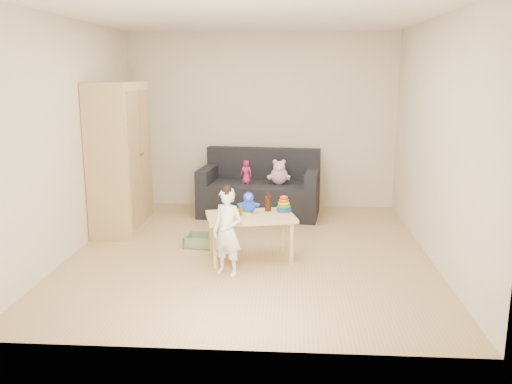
# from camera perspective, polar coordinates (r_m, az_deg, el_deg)

# --- Properties ---
(room) EXTENTS (4.50, 4.50, 4.50)m
(room) POSITION_cam_1_polar(r_m,az_deg,el_deg) (5.95, -0.64, 5.61)
(room) COLOR tan
(room) RESTS_ON ground
(wardrobe) EXTENTS (0.53, 1.05, 1.90)m
(wardrobe) POSITION_cam_1_polar(r_m,az_deg,el_deg) (7.12, -14.15, 3.51)
(wardrobe) COLOR tan
(wardrobe) RESTS_ON ground
(sofa) EXTENTS (1.75, 1.01, 0.47)m
(sofa) POSITION_cam_1_polar(r_m,az_deg,el_deg) (7.77, 0.36, -0.74)
(sofa) COLOR black
(sofa) RESTS_ON ground
(play_table) EXTENTS (1.05, 0.79, 0.49)m
(play_table) POSITION_cam_1_polar(r_m,az_deg,el_deg) (5.96, -0.57, -4.74)
(play_table) COLOR tan
(play_table) RESTS_ON ground
(storage_bin) EXTENTS (0.47, 0.37, 0.13)m
(storage_bin) POSITION_cam_1_polar(r_m,az_deg,el_deg) (6.46, -5.42, -5.09)
(storage_bin) COLOR #698460
(storage_bin) RESTS_ON ground
(toddler) EXTENTS (0.38, 0.33, 0.87)m
(toddler) POSITION_cam_1_polar(r_m,az_deg,el_deg) (5.46, -3.03, -4.31)
(toddler) COLOR white
(toddler) RESTS_ON ground
(pink_bear) EXTENTS (0.31, 0.28, 0.29)m
(pink_bear) POSITION_cam_1_polar(r_m,az_deg,el_deg) (7.62, 2.45, 1.92)
(pink_bear) COLOR #CD97B8
(pink_bear) RESTS_ON sofa
(doll) EXTENTS (0.19, 0.16, 0.33)m
(doll) POSITION_cam_1_polar(r_m,az_deg,el_deg) (7.65, -1.04, 2.10)
(doll) COLOR #BD2365
(doll) RESTS_ON sofa
(ring_stacker) EXTENTS (0.17, 0.17, 0.19)m
(ring_stacker) POSITION_cam_1_polar(r_m,az_deg,el_deg) (5.97, 2.94, -1.50)
(ring_stacker) COLOR #D6BC0B
(ring_stacker) RESTS_ON play_table
(brown_bottle) EXTENTS (0.07, 0.07, 0.21)m
(brown_bottle) POSITION_cam_1_polar(r_m,az_deg,el_deg) (6.05, 1.28, -1.17)
(brown_bottle) COLOR black
(brown_bottle) RESTS_ON play_table
(blue_plush) EXTENTS (0.20, 0.16, 0.24)m
(blue_plush) POSITION_cam_1_polar(r_m,az_deg,el_deg) (5.97, -0.78, -1.07)
(blue_plush) COLOR #1C4AFF
(blue_plush) RESTS_ON play_table
(wooden_figure) EXTENTS (0.06, 0.05, 0.12)m
(wooden_figure) POSITION_cam_1_polar(r_m,az_deg,el_deg) (5.87, -1.62, -1.93)
(wooden_figure) COLOR brown
(wooden_figure) RESTS_ON play_table
(yellow_book) EXTENTS (0.22, 0.22, 0.02)m
(yellow_book) POSITION_cam_1_polar(r_m,az_deg,el_deg) (6.00, -1.55, -2.09)
(yellow_book) COLOR yellow
(yellow_book) RESTS_ON play_table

